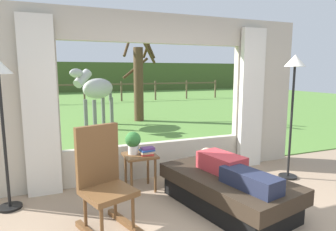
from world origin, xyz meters
TOP-DOWN VIEW (x-y plane):
  - back_wall_with_window at (0.00, 2.26)m, footprint 5.20×0.12m
  - curtain_panel_left at (-1.69, 2.12)m, footprint 0.44×0.10m
  - curtain_panel_right at (1.69, 2.12)m, footprint 0.44×0.10m
  - outdoor_pasture_lawn at (0.00, 13.16)m, footprint 36.00×21.68m
  - distant_hill_ridge at (0.00, 23.00)m, footprint 36.00×2.00m
  - recliner_sofa at (0.42, 0.87)m, footprint 1.24×1.85m
  - reclining_person at (0.42, 0.82)m, footprint 0.46×1.43m
  - rocking_chair at (-1.08, 0.94)m, footprint 0.66×0.79m
  - side_table at (-0.43, 1.79)m, footprint 0.44×0.44m
  - potted_plant at (-0.51, 1.85)m, footprint 0.22×0.22m
  - book_stack at (-0.34, 1.73)m, footprint 0.21×0.17m
  - floor_lamp_left at (-2.10, 1.83)m, footprint 0.32×0.32m
  - floor_lamp_right at (1.90, 1.39)m, footprint 0.32×0.32m
  - horse at (-0.32, 6.75)m, footprint 1.54×1.52m
  - pasture_tree at (1.15, 7.34)m, footprint 1.18×1.18m
  - pasture_fence_line at (0.00, 13.92)m, footprint 16.10×0.10m

SIDE VIEW (x-z plane):
  - outdoor_pasture_lawn at x=0.00m, z-range 0.00..0.02m
  - recliner_sofa at x=0.42m, z-range 0.01..0.43m
  - side_table at x=-0.43m, z-range 0.17..0.69m
  - reclining_person at x=0.42m, z-range 0.41..0.63m
  - rocking_chair at x=-1.08m, z-range -0.01..1.11m
  - book_stack at x=-0.34m, z-range 0.52..0.63m
  - potted_plant at x=-0.51m, z-range 0.54..0.86m
  - pasture_fence_line at x=0.00m, z-range 0.19..1.29m
  - horse at x=-0.32m, z-range 0.29..2.02m
  - curtain_panel_left at x=-1.69m, z-range 0.00..2.40m
  - curtain_panel_right at x=1.69m, z-range 0.00..2.40m
  - distant_hill_ridge at x=0.00m, z-range 0.00..2.40m
  - back_wall_with_window at x=0.00m, z-range -0.03..2.52m
  - pasture_tree at x=1.15m, z-range -0.07..2.87m
  - floor_lamp_left at x=-2.10m, z-range 0.56..2.39m
  - floor_lamp_right at x=1.90m, z-range 0.59..2.52m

